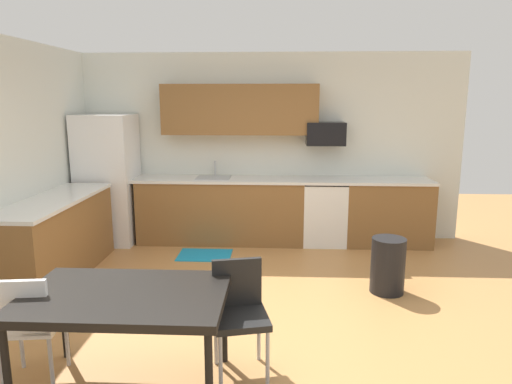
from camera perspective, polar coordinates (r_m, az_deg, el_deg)
ground_plane at (r=4.65m, az=-0.64°, el=-14.65°), size 12.00×12.00×0.00m
wall_back at (r=6.86m, az=0.70°, el=5.58°), size 5.80×0.10×2.70m
cabinet_run_back at (r=6.72m, az=-4.31°, el=-2.38°), size 2.36×0.60×0.90m
cabinet_run_back_right at (r=6.84m, az=15.86°, el=-2.53°), size 1.19×0.60×0.90m
cabinet_run_left at (r=5.81m, az=-23.49°, el=-5.48°), size 0.60×2.00×0.90m
countertop_back at (r=6.57m, az=0.57°, el=1.54°), size 4.80×0.64×0.04m
countertop_left at (r=5.70m, az=-23.86°, el=-0.95°), size 0.64×2.00×0.04m
upper_cabinets_back at (r=6.63m, az=-2.00°, el=10.13°), size 2.20×0.34×0.70m
refrigerator at (r=6.93m, az=-17.77°, el=1.48°), size 0.76×0.70×1.83m
oven_range at (r=6.70m, az=8.37°, el=-2.47°), size 0.60×0.60×0.91m
microwave at (r=6.62m, az=8.56°, el=7.13°), size 0.54×0.36×0.32m
sink_basin at (r=6.64m, az=-5.25°, el=1.24°), size 0.48×0.40×0.14m
sink_faucet at (r=6.79m, az=-5.06°, el=2.84°), size 0.02×0.02×0.24m
dining_table at (r=3.40m, az=-15.90°, el=-12.79°), size 1.40×0.90×0.73m
chair_near_table at (r=3.58m, az=-2.10°, el=-14.05°), size 0.48×0.48×0.85m
chair_far_side at (r=3.75m, az=-26.31°, el=-14.03°), size 0.45×0.45×0.85m
trash_bin at (r=5.19m, az=15.95°, el=-8.70°), size 0.36×0.36×0.60m
floor_mat at (r=6.24m, az=-6.34°, el=-7.73°), size 0.70×0.50×0.01m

